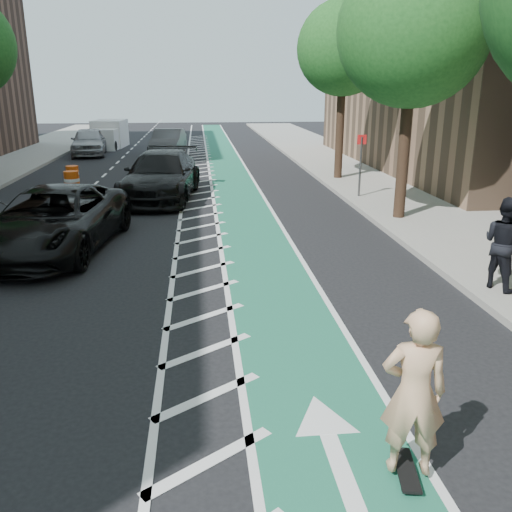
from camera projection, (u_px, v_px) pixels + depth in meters
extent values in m
plane|color=black|center=(114.00, 356.00, 8.86)|extent=(120.00, 120.00, 0.00)
cube|color=#1B6047|center=(245.00, 214.00, 18.64)|extent=(2.00, 90.00, 0.01)
cube|color=silver|center=(201.00, 215.00, 18.49)|extent=(1.40, 90.00, 0.01)
cube|color=gray|center=(426.00, 208.00, 19.27)|extent=(5.00, 90.00, 0.15)
cube|color=gray|center=(359.00, 209.00, 19.02)|extent=(0.12, 90.00, 0.16)
cylinder|color=#382619|center=(409.00, 155.00, 16.58)|extent=(0.36, 0.36, 4.40)
sphere|color=#194B1B|center=(420.00, 28.00, 15.50)|extent=(4.20, 4.20, 4.20)
cylinder|color=#382619|center=(342.00, 133.00, 24.17)|extent=(0.36, 0.36, 4.40)
sphere|color=#194B1B|center=(346.00, 47.00, 23.09)|extent=(4.20, 4.20, 4.20)
cylinder|color=#4C4C4C|center=(360.00, 169.00, 20.64)|extent=(0.08, 0.08, 2.40)
cube|color=red|center=(362.00, 140.00, 20.31)|extent=(0.35, 0.02, 0.35)
cube|color=black|center=(406.00, 469.00, 6.10)|extent=(0.34, 0.78, 0.03)
cylinder|color=black|center=(395.00, 459.00, 6.36)|extent=(0.04, 0.06, 0.06)
cylinder|color=black|center=(408.00, 460.00, 6.35)|extent=(0.04, 0.06, 0.06)
cylinder|color=black|center=(403.00, 489.00, 5.88)|extent=(0.04, 0.06, 0.06)
cylinder|color=black|center=(417.00, 490.00, 5.87)|extent=(0.04, 0.06, 0.06)
imported|color=tan|center=(414.00, 393.00, 5.80)|extent=(0.78, 0.59, 1.95)
imported|color=black|center=(54.00, 220.00, 14.27)|extent=(3.59, 6.36, 1.68)
imported|color=black|center=(161.00, 176.00, 20.98)|extent=(3.26, 6.46, 1.80)
imported|color=#A3A2A8|center=(89.00, 141.00, 34.37)|extent=(2.61, 5.25, 1.72)
imported|color=#535357|center=(168.00, 142.00, 34.21)|extent=(2.23, 5.13, 1.64)
imported|color=black|center=(504.00, 243.00, 11.15)|extent=(1.04, 1.15, 1.94)
cube|color=white|center=(110.00, 134.00, 39.12)|extent=(2.31, 3.17, 1.89)
cube|color=white|center=(103.00, 140.00, 37.03)|extent=(2.00, 1.65, 1.42)
cylinder|color=black|center=(89.00, 146.00, 36.76)|extent=(0.29, 0.68, 0.66)
cylinder|color=black|center=(114.00, 146.00, 36.81)|extent=(0.29, 0.68, 0.66)
cylinder|color=black|center=(102.00, 141.00, 40.01)|extent=(0.29, 0.68, 0.66)
cylinder|color=black|center=(125.00, 141.00, 40.05)|extent=(0.29, 0.68, 0.66)
cylinder|color=#D5490B|center=(72.00, 184.00, 21.63)|extent=(0.57, 0.57, 0.99)
cylinder|color=silver|center=(72.00, 188.00, 21.68)|extent=(0.58, 0.58, 0.13)
cylinder|color=silver|center=(72.00, 180.00, 21.59)|extent=(0.58, 0.58, 0.13)
cylinder|color=black|center=(73.00, 195.00, 21.78)|extent=(0.73, 0.73, 0.04)
cylinder|color=#E54C0C|center=(73.00, 176.00, 23.54)|extent=(0.53, 0.53, 0.92)
cylinder|color=silver|center=(73.00, 180.00, 23.59)|extent=(0.54, 0.54, 0.12)
cylinder|color=silver|center=(73.00, 173.00, 23.50)|extent=(0.54, 0.54, 0.12)
cylinder|color=black|center=(74.00, 186.00, 23.67)|extent=(0.68, 0.68, 0.04)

